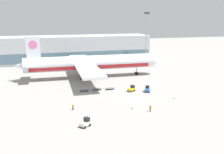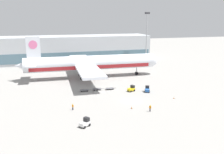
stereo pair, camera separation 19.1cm
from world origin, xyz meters
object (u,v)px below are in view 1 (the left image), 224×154
ground_crew_far (150,108)px  baggage_tug_foreground (147,89)px  baggage_dolly_second (97,89)px  baggage_dolly_third (110,88)px  baggage_tug_far (132,89)px  traffic_cone_far (132,107)px  traffic_cone_near (174,98)px  baggage_dolly_lead (84,90)px  ground_crew_near (73,106)px  airplane_main (89,63)px  baggage_tug_mid (85,123)px  light_mast (146,34)px

ground_crew_far → baggage_tug_foreground: bearing=-72.6°
baggage_dolly_second → baggage_dolly_third: size_ratio=1.00×
baggage_tug_far → traffic_cone_far: size_ratio=4.25×
baggage_dolly_third → traffic_cone_near: size_ratio=6.61×
baggage_dolly_lead → traffic_cone_near: bearing=-28.5°
baggage_dolly_lead → ground_crew_near: size_ratio=2.23×
airplane_main → baggage_tug_mid: 47.22m
airplane_main → baggage_dolly_third: size_ratio=15.55×
baggage_tug_foreground → airplane_main: bearing=54.7°
baggage_tug_foreground → baggage_dolly_lead: bearing=96.6°
baggage_dolly_second → baggage_dolly_lead: bearing=-174.7°
baggage_tug_far → traffic_cone_far: 16.30m
baggage_tug_foreground → baggage_dolly_lead: (-19.87, 6.47, -0.49)m
baggage_dolly_lead → ground_crew_near: ground_crew_near is taller
baggage_dolly_lead → ground_crew_far: bearing=-56.8°
light_mast → ground_crew_near: 80.41m
airplane_main → baggage_dolly_lead: airplane_main is taller
baggage_dolly_third → baggage_dolly_lead: bearing=-179.3°
baggage_tug_far → traffic_cone_far: bearing=-134.4°
baggage_dolly_lead → baggage_dolly_second: bearing=5.3°
baggage_tug_foreground → baggage_dolly_second: (-15.47, 6.64, -0.49)m
ground_crew_near → baggage_dolly_third: bearing=-84.0°
light_mast → traffic_cone_far: 75.29m
airplane_main → ground_crew_far: (8.02, -41.64, -4.79)m
ground_crew_near → ground_crew_far: 20.45m
baggage_tug_foreground → ground_crew_far: 17.71m
ground_crew_far → airplane_main: bearing=-40.1°
light_mast → baggage_dolly_lead: (-42.61, -46.35, -14.81)m
baggage_tug_foreground → traffic_cone_near: bearing=-126.1°
baggage_dolly_second → traffic_cone_far: 20.40m
airplane_main → baggage_dolly_lead: bearing=-103.8°
baggage_dolly_third → traffic_cone_near: traffic_cone_near is taller
baggage_dolly_second → traffic_cone_far: (5.05, -19.76, -0.07)m
baggage_dolly_third → traffic_cone_far: (0.72, -19.22, -0.07)m
baggage_dolly_second → ground_crew_far: ground_crew_far is taller
light_mast → traffic_cone_far: bearing=-116.7°
baggage_dolly_lead → baggage_dolly_third: same height
baggage_dolly_third → airplane_main: bearing=103.2°
airplane_main → baggage_tug_far: airplane_main is taller
ground_crew_near → traffic_cone_far: 15.80m
baggage_tug_far → ground_crew_near: (-21.09, -11.81, 0.10)m
baggage_tug_far → ground_crew_far: (-1.81, -18.60, 0.18)m
baggage_dolly_lead → traffic_cone_near: (24.77, -15.24, -0.11)m
airplane_main → baggage_dolly_second: size_ratio=15.55×
baggage_dolly_lead → traffic_cone_far: size_ratio=5.69×
baggage_tug_far → traffic_cone_near: bearing=-72.4°
ground_crew_far → traffic_cone_far: size_ratio=2.71×
baggage_dolly_lead → baggage_dolly_third: 8.73m
baggage_tug_foreground → light_mast: bearing=1.4°
light_mast → baggage_tug_foreground: 59.26m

